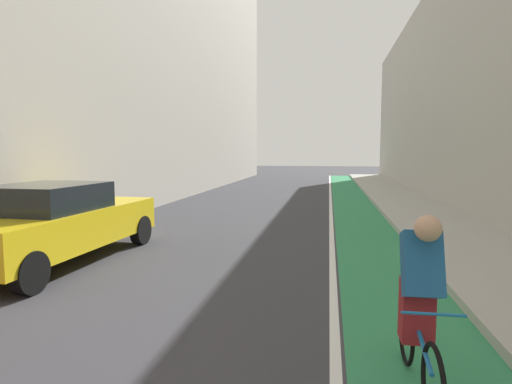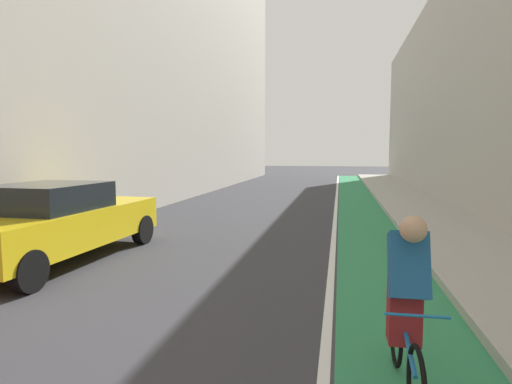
% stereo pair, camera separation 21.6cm
% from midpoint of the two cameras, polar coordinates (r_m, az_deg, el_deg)
% --- Properties ---
extents(ground_plane, '(98.40, 98.40, 0.00)m').
position_cam_midpoint_polar(ground_plane, '(14.19, 0.28, -3.17)').
color(ground_plane, '#38383D').
extents(bike_lane_paint, '(1.60, 44.73, 0.00)m').
position_cam_midpoint_polar(bike_lane_paint, '(16.00, 12.91, -2.32)').
color(bike_lane_paint, '#2D8451').
rests_on(bike_lane_paint, ground).
extents(lane_divider_stripe, '(0.12, 44.73, 0.00)m').
position_cam_midpoint_polar(lane_divider_stripe, '(15.97, 9.68, -2.27)').
color(lane_divider_stripe, white).
rests_on(lane_divider_stripe, ground).
extents(sidewalk_right, '(2.58, 44.73, 0.14)m').
position_cam_midpoint_polar(sidewalk_right, '(16.24, 20.29, -2.17)').
color(sidewalk_right, '#A8A59E').
rests_on(sidewalk_right, ground).
extents(building_facade_right, '(2.40, 40.73, 9.64)m').
position_cam_midpoint_polar(building_facade_right, '(18.84, 27.31, 13.06)').
color(building_facade_right, '#B2ADA3').
rests_on(building_facade_right, ground).
extents(parked_sedan_yellow_cab, '(2.07, 4.69, 1.53)m').
position_cam_midpoint_polar(parked_sedan_yellow_cab, '(9.04, -26.13, -3.66)').
color(parked_sedan_yellow_cab, yellow).
rests_on(parked_sedan_yellow_cab, ground).
extents(cyclist_mid, '(0.48, 1.73, 1.62)m').
position_cam_midpoint_polar(cyclist_mid, '(4.04, 19.73, -13.36)').
color(cyclist_mid, black).
rests_on(cyclist_mid, ground).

